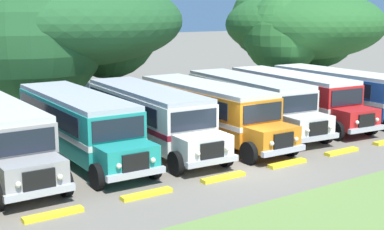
# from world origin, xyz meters

# --- Properties ---
(ground_plane) EXTENTS (220.00, 220.00, 0.00)m
(ground_plane) POSITION_xyz_m (0.00, 0.00, 0.00)
(ground_plane) COLOR slate
(parked_bus_slot_2) EXTENTS (2.85, 10.86, 2.82)m
(parked_bus_slot_2) POSITION_xyz_m (-5.09, 5.94, 1.58)
(parked_bus_slot_2) COLOR teal
(parked_bus_slot_2) RESTS_ON ground_plane
(parked_bus_slot_3) EXTENTS (3.22, 10.92, 2.82)m
(parked_bus_slot_3) POSITION_xyz_m (-1.54, 5.69, 1.58)
(parked_bus_slot_3) COLOR silver
(parked_bus_slot_3) RESTS_ON ground_plane
(parked_bus_slot_4) EXTENTS (2.82, 10.86, 2.82)m
(parked_bus_slot_4) POSITION_xyz_m (1.71, 5.30, 1.58)
(parked_bus_slot_4) COLOR orange
(parked_bus_slot_4) RESTS_ON ground_plane
(parked_bus_slot_5) EXTENTS (3.57, 10.98, 2.82)m
(parked_bus_slot_5) POSITION_xyz_m (5.19, 6.08, 1.58)
(parked_bus_slot_5) COLOR silver
(parked_bus_slot_5) RESTS_ON ground_plane
(parked_bus_slot_6) EXTENTS (3.48, 10.96, 2.82)m
(parked_bus_slot_6) POSITION_xyz_m (8.52, 6.00, 1.58)
(parked_bus_slot_6) COLOR red
(parked_bus_slot_6) RESTS_ON ground_plane
(parked_bus_slot_7) EXTENTS (2.97, 10.88, 2.82)m
(parked_bus_slot_7) POSITION_xyz_m (12.02, 5.48, 1.58)
(parked_bus_slot_7) COLOR #23519E
(parked_bus_slot_7) RESTS_ON ground_plane
(curb_wheelstop_1) EXTENTS (2.00, 0.36, 0.15)m
(curb_wheelstop_1) POSITION_xyz_m (-8.67, -0.60, 0.07)
(curb_wheelstop_1) COLOR yellow
(curb_wheelstop_1) RESTS_ON ground_plane
(curb_wheelstop_2) EXTENTS (2.00, 0.36, 0.15)m
(curb_wheelstop_2) POSITION_xyz_m (-5.20, -0.60, 0.07)
(curb_wheelstop_2) COLOR yellow
(curb_wheelstop_2) RESTS_ON ground_plane
(curb_wheelstop_3) EXTENTS (2.00, 0.36, 0.15)m
(curb_wheelstop_3) POSITION_xyz_m (-1.73, -0.60, 0.07)
(curb_wheelstop_3) COLOR yellow
(curb_wheelstop_3) RESTS_ON ground_plane
(curb_wheelstop_4) EXTENTS (2.00, 0.36, 0.15)m
(curb_wheelstop_4) POSITION_xyz_m (1.73, -0.60, 0.07)
(curb_wheelstop_4) COLOR yellow
(curb_wheelstop_4) RESTS_ON ground_plane
(curb_wheelstop_5) EXTENTS (2.00, 0.36, 0.15)m
(curb_wheelstop_5) POSITION_xyz_m (5.20, -0.60, 0.07)
(curb_wheelstop_5) COLOR yellow
(curb_wheelstop_5) RESTS_ON ground_plane
(broad_shade_tree) EXTENTS (15.97, 16.93, 11.42)m
(broad_shade_tree) POSITION_xyz_m (-0.90, 19.36, 5.74)
(broad_shade_tree) COLOR brown
(broad_shade_tree) RESTS_ON ground_plane
(secondary_tree) EXTENTS (12.93, 13.80, 8.88)m
(secondary_tree) POSITION_xyz_m (17.62, 14.90, 5.24)
(secondary_tree) COLOR brown
(secondary_tree) RESTS_ON ground_plane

